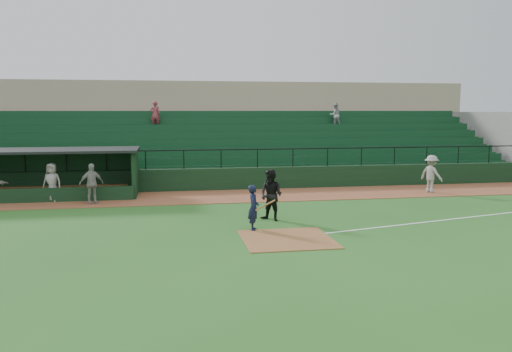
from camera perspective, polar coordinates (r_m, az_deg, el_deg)
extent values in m
plane|color=#23581C|center=(18.49, 2.71, -6.25)|extent=(90.00, 90.00, 0.00)
cube|color=brown|center=(26.20, -1.14, -2.19)|extent=(40.00, 4.00, 0.03)
cube|color=brown|center=(17.54, 3.44, -6.95)|extent=(3.00, 3.00, 0.03)
cube|color=white|center=(22.65, 22.21, -4.26)|extent=(17.49, 4.44, 0.01)
cube|color=black|center=(28.26, -1.83, -0.29)|extent=(36.00, 0.35, 1.20)
cylinder|color=black|center=(28.10, -1.85, 2.94)|extent=(36.00, 0.06, 0.06)
cube|color=slate|center=(32.97, -3.06, 2.88)|extent=(36.00, 9.00, 3.60)
cube|color=#103B1E|center=(32.45, -2.96, 3.60)|extent=(34.56, 8.00, 4.05)
cube|color=slate|center=(39.45, 23.91, 3.42)|extent=(0.35, 9.50, 4.20)
cube|color=gray|center=(39.35, -4.23, 5.62)|extent=(38.00, 3.00, 6.40)
cube|color=slate|center=(37.35, -3.92, 6.30)|extent=(36.00, 2.00, 0.20)
imported|color=#A1A1A1|center=(36.35, 8.72, 6.65)|extent=(0.80, 0.63, 1.65)
imported|color=brown|center=(34.44, -11.06, 6.66)|extent=(0.64, 0.42, 1.76)
cube|color=black|center=(28.70, -21.55, 0.42)|extent=(8.50, 0.20, 2.30)
cube|color=black|center=(26.87, -13.19, 0.30)|extent=(0.20, 2.60, 2.30)
cube|color=black|center=(27.32, -22.20, 2.62)|extent=(8.90, 3.20, 0.12)
cube|color=olive|center=(28.43, -21.62, -1.48)|extent=(7.65, 0.40, 0.50)
cube|color=black|center=(26.24, -22.61, -1.99)|extent=(8.50, 0.12, 0.70)
imported|color=black|center=(18.63, -0.28, -3.52)|extent=(0.48, 0.65, 1.66)
cylinder|color=olive|center=(18.49, 1.05, -3.23)|extent=(0.79, 0.34, 0.35)
imported|color=black|center=(20.27, 1.69, -2.13)|extent=(1.24, 1.24, 2.02)
imported|color=#9E9993|center=(28.58, 18.77, 0.23)|extent=(1.20, 1.45, 1.95)
imported|color=gray|center=(24.97, -17.69, -0.80)|extent=(1.18, 0.84, 1.87)
imported|color=gray|center=(26.25, -21.57, -0.64)|extent=(1.00, 0.77, 1.82)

